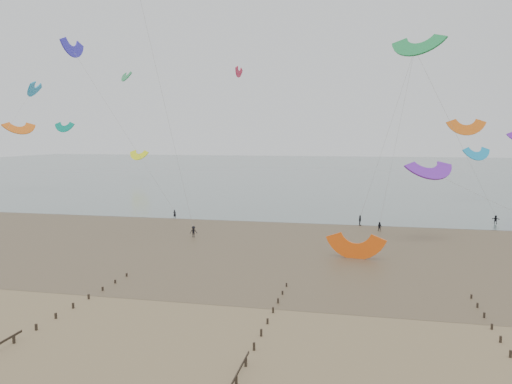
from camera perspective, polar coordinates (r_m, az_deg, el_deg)
ground at (r=42.56m, az=-4.55°, el=-15.09°), size 500.00×500.00×0.00m
sea_and_shore at (r=75.58m, az=-0.02°, el=-5.47°), size 500.00×665.00×0.03m
kitesurfer_lead at (r=96.30m, az=-9.28°, el=-2.49°), size 0.61×0.42×1.62m
kitesurfers at (r=85.48m, az=15.45°, el=-3.74°), size 125.25×23.94×1.87m
grounded_kite at (r=65.51m, az=11.28°, el=-7.47°), size 6.98×5.80×3.48m
kites_airborne at (r=123.61m, az=1.67°, el=9.37°), size 236.36×115.32×44.05m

